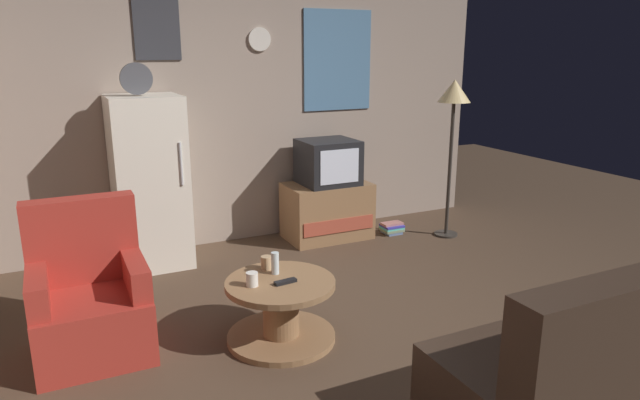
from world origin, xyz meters
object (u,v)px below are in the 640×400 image
at_px(coffee_table, 281,310).
at_px(remote_control, 285,282).
at_px(fridge, 149,182).
at_px(tv_stand, 327,211).
at_px(mug_ceramic_tan, 266,263).
at_px(mug_ceramic_white, 252,279).
at_px(wine_glass, 275,263).
at_px(armchair, 90,300).
at_px(book_stack, 392,228).
at_px(crt_tv, 328,162).
at_px(standing_lamp, 454,103).
at_px(couch, 603,364).

distance_m(coffee_table, remote_control, 0.23).
distance_m(fridge, coffee_table, 1.94).
distance_m(tv_stand, coffee_table, 2.14).
bearing_deg(mug_ceramic_tan, mug_ceramic_white, -128.58).
distance_m(coffee_table, wine_glass, 0.31).
bearing_deg(mug_ceramic_tan, tv_stand, 51.19).
bearing_deg(mug_ceramic_white, tv_stand, 51.22).
relative_size(tv_stand, coffee_table, 1.17).
bearing_deg(armchair, coffee_table, -20.13).
relative_size(remote_control, book_stack, 0.68).
distance_m(crt_tv, remote_control, 2.20).
distance_m(standing_lamp, coffee_table, 2.92).
bearing_deg(remote_control, standing_lamp, 23.70).
relative_size(couch, book_stack, 7.73).
bearing_deg(crt_tv, mug_ceramic_tan, -128.98).
bearing_deg(book_stack, remote_control, -139.03).
xyz_separation_m(fridge, mug_ceramic_tan, (0.50, -1.56, -0.29)).
bearing_deg(crt_tv, fridge, 178.83).
distance_m(tv_stand, wine_glass, 2.03).
bearing_deg(armchair, mug_ceramic_tan, -9.14).
xyz_separation_m(fridge, tv_stand, (1.72, -0.03, -0.47)).
height_order(mug_ceramic_white, armchair, armchair).
bearing_deg(fridge, tv_stand, -1.14).
height_order(standing_lamp, mug_ceramic_tan, standing_lamp).
distance_m(standing_lamp, wine_glass, 2.75).
xyz_separation_m(wine_glass, mug_ceramic_tan, (-0.02, 0.11, -0.03)).
height_order(fridge, mug_ceramic_white, fridge).
bearing_deg(standing_lamp, wine_glass, -153.83).
distance_m(tv_stand, mug_ceramic_white, 2.25).
bearing_deg(couch, mug_ceramic_tan, 124.61).
distance_m(fridge, armchair, 1.57).
height_order(crt_tv, couch, crt_tv).
xyz_separation_m(mug_ceramic_tan, armchair, (-1.12, 0.18, -0.13)).
xyz_separation_m(standing_lamp, coffee_table, (-2.36, -1.28, -1.15)).
bearing_deg(wine_glass, book_stack, 37.70).
bearing_deg(crt_tv, couch, -90.75).
distance_m(coffee_table, couch, 1.90).
xyz_separation_m(tv_stand, crt_tv, (0.01, -0.00, 0.50)).
xyz_separation_m(fridge, remote_control, (0.52, -1.84, -0.32)).
height_order(standing_lamp, remote_control, standing_lamp).
relative_size(mug_ceramic_white, couch, 0.05).
bearing_deg(wine_glass, standing_lamp, 26.17).
relative_size(fridge, book_stack, 8.05).
bearing_deg(mug_ceramic_tan, coffee_table, -88.42).
distance_m(coffee_table, mug_ceramic_white, 0.32).
xyz_separation_m(coffee_table, couch, (1.18, -1.49, 0.10)).
relative_size(tv_stand, wine_glass, 5.60).
relative_size(mug_ceramic_tan, armchair, 0.09).
bearing_deg(remote_control, book_stack, 35.09).
height_order(tv_stand, remote_control, tv_stand).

